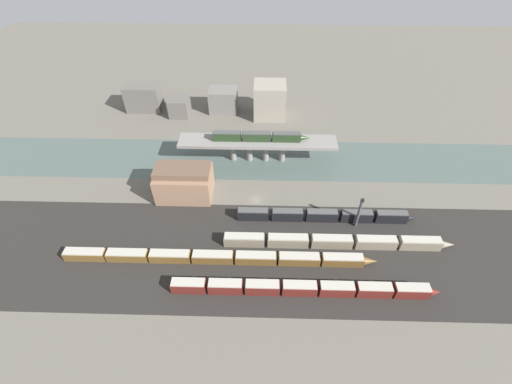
{
  "coord_description": "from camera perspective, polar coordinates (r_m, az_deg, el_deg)",
  "views": [
    {
      "loc": [
        2.3,
        -88.84,
        85.79
      ],
      "look_at": [
        0.0,
        -0.02,
        3.75
      ],
      "focal_mm": 24.0,
      "sensor_mm": 36.0,
      "label": 1
    }
  ],
  "objects": [
    {
      "name": "train_yard_outer",
      "position": [
        117.42,
        11.42,
        -3.87
      ],
      "size": [
        60.48,
        2.67,
        4.19
      ],
      "color": "black",
      "rests_on": "ground"
    },
    {
      "name": "signal_tower",
      "position": [
        115.38,
        16.76,
        -3.37
      ],
      "size": [
        1.0,
        0.96,
        12.22
      ],
      "color": "#4C4C51",
      "rests_on": "ground"
    },
    {
      "name": "bridge",
      "position": [
        137.2,
        0.26,
        8.03
      ],
      "size": [
        62.46,
        9.58,
        9.38
      ],
      "color": "gray",
      "rests_on": "ground"
    },
    {
      "name": "train_yard_mid",
      "position": [
        105.2,
        -6.33,
        -10.76
      ],
      "size": [
        94.34,
        3.11,
        3.41
      ],
      "color": "brown",
      "rests_on": "ground"
    },
    {
      "name": "ground_plane",
      "position": [
        123.52,
        0.0,
        -1.27
      ],
      "size": [
        400.0,
        400.0,
        0.0
      ],
      "primitive_type": "plane",
      "color": "#666056"
    },
    {
      "name": "city_block_left",
      "position": [
        173.89,
        -12.65,
        13.75
      ],
      "size": [
        9.15,
        10.41,
        8.7
      ],
      "primitive_type": "cube",
      "color": "#605B56",
      "rests_on": "ground"
    },
    {
      "name": "railbed_yard",
      "position": [
        107.56,
        -0.34,
        -10.18
      ],
      "size": [
        280.0,
        42.0,
        0.01
      ],
      "primitive_type": "cube",
      "color": "#282623",
      "rests_on": "ground"
    },
    {
      "name": "river_water",
      "position": [
        141.72,
        0.25,
        5.47
      ],
      "size": [
        320.0,
        26.55,
        0.01
      ],
      "primitive_type": "cube",
      "color": "#4C5B56",
      "rests_on": "ground"
    },
    {
      "name": "warehouse_building",
      "position": [
        124.46,
        -11.9,
        1.66
      ],
      "size": [
        19.49,
        13.0,
        12.31
      ],
      "color": "#937056",
      "rests_on": "ground"
    },
    {
      "name": "train_yard_near",
      "position": [
        99.2,
        7.92,
        -15.62
      ],
      "size": [
        74.64,
        3.05,
        4.0
      ],
      "color": "#5B1E19",
      "rests_on": "ground"
    },
    {
      "name": "city_block_right",
      "position": [
        167.27,
        2.3,
        15.03
      ],
      "size": [
        14.82,
        13.44,
        16.28
      ],
      "primitive_type": "cube",
      "color": "gray",
      "rests_on": "ground"
    },
    {
      "name": "city_block_center",
      "position": [
        173.71,
        -5.47,
        15.0
      ],
      "size": [
        13.41,
        10.67,
        11.02
      ],
      "primitive_type": "cube",
      "color": "slate",
      "rests_on": "ground"
    },
    {
      "name": "train_on_bridge",
      "position": [
        135.24,
        0.63,
        9.23
      ],
      "size": [
        38.1,
        2.7,
        3.69
      ],
      "color": "#23381E",
      "rests_on": "bridge"
    },
    {
      "name": "city_block_far_left",
      "position": [
        182.14,
        -18.22,
        14.73
      ],
      "size": [
        16.65,
        10.02,
        12.6
      ],
      "primitive_type": "cube",
      "color": "#605B56",
      "rests_on": "ground"
    },
    {
      "name": "train_yard_far",
      "position": [
        110.78,
        13.26,
        -8.06
      ],
      "size": [
        71.97,
        3.02,
        3.97
      ],
      "color": "gray",
      "rests_on": "ground"
    }
  ]
}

